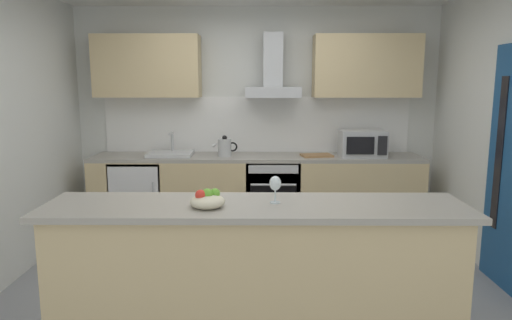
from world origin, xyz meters
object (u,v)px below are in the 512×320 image
at_px(microwave, 362,143).
at_px(kettle, 225,147).
at_px(sink, 171,153).
at_px(wine_glass, 275,184).
at_px(refrigerator, 140,196).
at_px(range_hood, 273,77).
at_px(oven, 272,194).
at_px(fruit_bowl, 207,200).
at_px(chopping_board, 317,155).

height_order(microwave, kettle, microwave).
xyz_separation_m(sink, wine_glass, (1.12, -2.33, 0.16)).
height_order(sink, wine_glass, sink).
bearing_deg(wine_glass, microwave, 65.19).
bearing_deg(refrigerator, wine_glass, -57.34).
xyz_separation_m(sink, range_hood, (1.17, 0.12, 0.86)).
xyz_separation_m(oven, kettle, (-0.54, -0.03, 0.55)).
relative_size(microwave, wine_glass, 2.81).
bearing_deg(range_hood, oven, -90.00).
xyz_separation_m(kettle, range_hood, (0.54, 0.16, 0.78)).
relative_size(range_hood, fruit_bowl, 3.27).
height_order(microwave, fruit_bowl, microwave).
distance_m(oven, microwave, 1.17).
xyz_separation_m(oven, sink, (-1.17, 0.01, 0.47)).
bearing_deg(microwave, refrigerator, 179.43).
bearing_deg(fruit_bowl, range_hood, 79.41).
distance_m(refrigerator, kettle, 1.15).
bearing_deg(sink, range_hood, 5.80).
bearing_deg(oven, refrigerator, -179.90).
bearing_deg(microwave, chopping_board, 179.53).
bearing_deg(range_hood, chopping_board, -17.11).
bearing_deg(fruit_bowl, refrigerator, 113.62).
bearing_deg(range_hood, refrigerator, -175.07).
height_order(oven, wine_glass, wine_glass).
distance_m(oven, chopping_board, 0.67).
bearing_deg(chopping_board, fruit_bowl, -112.14).
relative_size(microwave, range_hood, 0.69).
bearing_deg(wine_glass, chopping_board, 76.56).
xyz_separation_m(sink, fruit_bowl, (0.69, -2.43, 0.08)).
bearing_deg(refrigerator, range_hood, 4.93).
height_order(wine_glass, chopping_board, wine_glass).
distance_m(microwave, wine_glass, 2.52).
xyz_separation_m(oven, range_hood, (0.00, 0.13, 1.33)).
distance_m(sink, range_hood, 1.45).
xyz_separation_m(range_hood, chopping_board, (0.50, -0.15, -0.88)).
distance_m(kettle, wine_glass, 2.33).
relative_size(refrigerator, kettle, 2.94).
xyz_separation_m(microwave, range_hood, (-1.01, 0.16, 0.74)).
height_order(microwave, range_hood, range_hood).
bearing_deg(wine_glass, kettle, 102.21).
bearing_deg(refrigerator, oven, 0.10).
distance_m(wine_glass, chopping_board, 2.36).
height_order(microwave, sink, microwave).
height_order(refrigerator, sink, sink).
distance_m(microwave, range_hood, 1.26).
xyz_separation_m(sink, chopping_board, (1.67, -0.03, -0.02)).
relative_size(refrigerator, range_hood, 1.18).
height_order(sink, chopping_board, sink).
bearing_deg(chopping_board, oven, 177.27).
xyz_separation_m(refrigerator, chopping_board, (2.03, -0.02, 0.49)).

